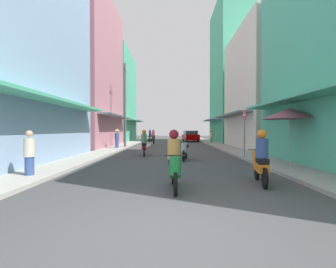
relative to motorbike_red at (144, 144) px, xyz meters
name	(u,v)px	position (x,y,z in m)	size (l,w,h in m)	color
ground_plane	(171,149)	(1.64, 5.37, -0.70)	(91.24, 91.24, 0.00)	#424244
sidewalk_left	(116,148)	(-2.95, 5.37, -0.64)	(1.65, 49.47, 0.12)	#ADA89E
sidewalk_right	(227,148)	(6.23, 5.37, -0.64)	(1.65, 49.47, 0.12)	#9E9991
building_left_mid	(79,73)	(-6.77, 7.57, 6.08)	(7.05, 10.13, 13.58)	#B7727F
building_left_far	(109,98)	(-6.77, 18.18, 5.14)	(7.05, 10.08, 11.70)	#4CB28C
building_right_mid	(273,90)	(10.04, 5.63, 4.18)	(7.05, 9.53, 9.77)	silver
building_right_far	(240,74)	(10.05, 15.73, 7.73)	(7.05, 9.05, 16.88)	#4CB28C
motorbike_red	(144,144)	(0.00, 0.00, 0.00)	(0.55, 1.81, 1.58)	black
motorbike_silver	(185,150)	(2.37, -2.23, -0.20)	(0.58, 1.80, 0.96)	black
motorbike_black	(154,137)	(-0.37, 12.91, 0.00)	(0.56, 1.80, 1.58)	black
motorbike_maroon	(173,141)	(1.85, 9.36, -0.20)	(0.55, 1.81, 0.96)	black
motorbike_orange	(261,160)	(4.27, -7.86, 0.00)	(0.58, 1.80, 1.58)	black
motorbike_white	(150,136)	(-1.19, 18.16, 0.00)	(0.58, 1.80, 1.58)	black
motorbike_green	(174,163)	(1.75, -8.53, 0.00)	(0.55, 1.81, 1.58)	black
parked_car	(190,136)	(4.16, 18.02, 0.04)	(2.14, 4.25, 1.45)	#8C0000
pedestrian_crossing	(29,155)	(-2.88, -7.20, 0.07)	(0.34, 0.34, 1.55)	#334C8C
pedestrian_midway	(117,138)	(-2.75, 4.96, 0.22)	(0.44, 0.44, 1.64)	#334C8C
pedestrian_foreground	(211,136)	(6.16, 13.15, 0.21)	(0.44, 0.44, 1.61)	#598C59
vendor_umbrella	(290,114)	(6.57, -4.75, 1.54)	(2.24, 2.24, 2.47)	#99999E
utility_pole	(125,105)	(-2.38, 6.47, 3.03)	(0.20, 1.20, 7.31)	#4C4C4F
street_sign_no_entry	(244,127)	(5.55, -1.80, 1.01)	(0.07, 0.60, 2.65)	gray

